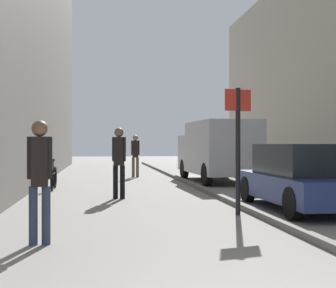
{
  "coord_description": "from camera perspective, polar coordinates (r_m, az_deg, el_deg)",
  "views": [
    {
      "loc": [
        -1.54,
        -2.81,
        1.45
      ],
      "look_at": [
        0.16,
        9.02,
        1.45
      ],
      "focal_mm": 50.18,
      "sensor_mm": 36.0,
      "label": 1
    }
  ],
  "objects": [
    {
      "name": "street_sign_post",
      "position": [
        9.71,
        8.49,
        0.56
      ],
      "size": [
        0.59,
        0.17,
        2.6
      ],
      "rotation": [
        0.0,
        0.0,
        3.39
      ],
      "color": "black",
      "rests_on": "ground_plane"
    },
    {
      "name": "pedestrian_main_foreground",
      "position": [
        7.0,
        -15.32,
        -3.42
      ],
      "size": [
        0.36,
        0.23,
        1.79
      ],
      "rotation": [
        0.0,
        0.0,
        0.06
      ],
      "color": "#2D3851",
      "rests_on": "ground_plane"
    },
    {
      "name": "kerb_strip",
      "position": [
        15.2,
        3.71,
        -5.25
      ],
      "size": [
        0.16,
        40.0,
        0.12
      ],
      "primitive_type": "cube",
      "color": "#615F5B",
      "rests_on": "ground_plane"
    },
    {
      "name": "ground_plane",
      "position": [
        14.96,
        -2.25,
        -5.56
      ],
      "size": [
        80.0,
        80.0,
        0.0
      ],
      "primitive_type": "plane",
      "color": "gray"
    },
    {
      "name": "pedestrian_mid_block",
      "position": [
        12.47,
        -5.98,
        -1.68
      ],
      "size": [
        0.36,
        0.27,
        1.88
      ],
      "rotation": [
        0.0,
        0.0,
        -0.29
      ],
      "color": "black",
      "rests_on": "ground_plane"
    },
    {
      "name": "pedestrian_far_crossing",
      "position": [
        20.48,
        -3.99,
        -1.08
      ],
      "size": [
        0.37,
        0.24,
        1.84
      ],
      "rotation": [
        0.0,
        0.0,
        0.02
      ],
      "color": "brown",
      "rests_on": "ground_plane"
    },
    {
      "name": "delivery_van",
      "position": [
        18.16,
        6.01,
        -0.67
      ],
      "size": [
        2.19,
        5.28,
        2.29
      ],
      "rotation": [
        0.0,
        0.0,
        0.04
      ],
      "color": "#B7B7BC",
      "rests_on": "ground_plane"
    },
    {
      "name": "bicycle_leaning",
      "position": [
        15.37,
        -13.72,
        -3.99
      ],
      "size": [
        0.1,
        1.77,
        0.98
      ],
      "rotation": [
        0.0,
        0.0,
        0.01
      ],
      "color": "black",
      "rests_on": "ground_plane"
    },
    {
      "name": "parked_car",
      "position": [
        10.87,
        16.05,
        -3.9
      ],
      "size": [
        1.87,
        4.22,
        1.45
      ],
      "rotation": [
        0.0,
        0.0,
        -0.01
      ],
      "color": "navy",
      "rests_on": "ground_plane"
    }
  ]
}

